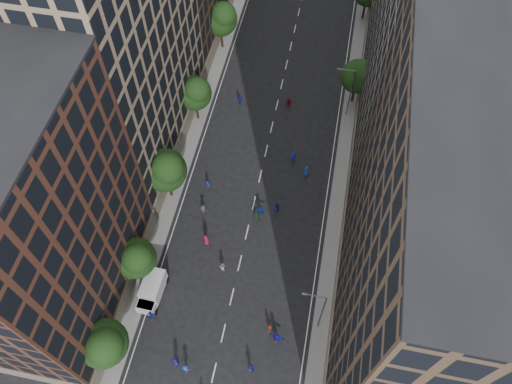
% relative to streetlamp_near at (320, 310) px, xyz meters
% --- Properties ---
extents(ground, '(240.00, 240.00, 0.00)m').
position_rel_streetlamp_near_xyz_m(ground, '(-10.37, 28.00, -5.17)').
color(ground, black).
rests_on(ground, ground).
extents(sidewalk_left, '(4.00, 105.00, 0.15)m').
position_rel_streetlamp_near_xyz_m(sidewalk_left, '(-22.37, 35.50, -5.09)').
color(sidewalk_left, slate).
rests_on(sidewalk_left, ground).
extents(sidewalk_right, '(4.00, 105.00, 0.15)m').
position_rel_streetlamp_near_xyz_m(sidewalk_right, '(1.63, 35.50, -5.09)').
color(sidewalk_right, slate).
rests_on(sidewalk_right, ground).
extents(bldg_left_a, '(14.00, 22.00, 30.00)m').
position_rel_streetlamp_near_xyz_m(bldg_left_a, '(-29.37, -1.00, 9.83)').
color(bldg_left_a, '#4E2A1D').
rests_on(bldg_left_a, ground).
extents(bldg_left_b, '(14.00, 26.00, 34.00)m').
position_rel_streetlamp_near_xyz_m(bldg_left_b, '(-29.37, 23.00, 11.83)').
color(bldg_left_b, '#907A5E').
rests_on(bldg_left_b, ground).
extents(bldg_right_a, '(14.00, 30.00, 36.00)m').
position_rel_streetlamp_near_xyz_m(bldg_right_a, '(8.63, 3.00, 12.83)').
color(bldg_right_a, '#4C3828').
rests_on(bldg_right_a, ground).
extents(bldg_right_b, '(14.00, 28.00, 33.00)m').
position_rel_streetlamp_near_xyz_m(bldg_right_b, '(8.63, 32.00, 11.33)').
color(bldg_right_b, '#696257').
rests_on(bldg_right_b, ground).
extents(tree_left_0, '(5.20, 5.20, 8.83)m').
position_rel_streetlamp_near_xyz_m(tree_left_0, '(-21.38, -8.15, 0.79)').
color(tree_left_0, black).
rests_on(tree_left_0, ground).
extents(tree_left_1, '(4.80, 4.80, 8.21)m').
position_rel_streetlamp_near_xyz_m(tree_left_1, '(-21.39, 1.86, 0.38)').
color(tree_left_1, black).
rests_on(tree_left_1, ground).
extents(tree_left_2, '(5.60, 5.60, 9.45)m').
position_rel_streetlamp_near_xyz_m(tree_left_2, '(-21.36, 13.83, 1.19)').
color(tree_left_2, black).
rests_on(tree_left_2, ground).
extents(tree_left_3, '(5.00, 5.00, 8.58)m').
position_rel_streetlamp_near_xyz_m(tree_left_3, '(-21.38, 27.85, 0.65)').
color(tree_left_3, black).
rests_on(tree_left_3, ground).
extents(tree_left_4, '(5.40, 5.40, 9.08)m').
position_rel_streetlamp_near_xyz_m(tree_left_4, '(-21.37, 43.84, 0.93)').
color(tree_left_4, black).
rests_on(tree_left_4, ground).
extents(tree_right_a, '(5.00, 5.00, 8.39)m').
position_rel_streetlamp_near_xyz_m(tree_right_a, '(1.02, 35.85, 0.46)').
color(tree_right_a, black).
rests_on(tree_right_a, ground).
extents(streetlamp_near, '(2.64, 0.22, 9.06)m').
position_rel_streetlamp_near_xyz_m(streetlamp_near, '(0.00, 0.00, 0.00)').
color(streetlamp_near, '#595B60').
rests_on(streetlamp_near, ground).
extents(streetlamp_far, '(2.64, 0.22, 9.06)m').
position_rel_streetlamp_near_xyz_m(streetlamp_far, '(0.00, 33.00, 0.00)').
color(streetlamp_far, '#595B60').
rests_on(streetlamp_far, ground).
extents(cargo_van, '(2.57, 5.17, 2.70)m').
position_rel_streetlamp_near_xyz_m(cargo_van, '(-19.66, -0.08, -3.74)').
color(cargo_van, silver).
rests_on(cargo_van, ground).
extents(skater_0, '(0.93, 0.76, 1.63)m').
position_rel_streetlamp_near_xyz_m(skater_0, '(-14.68, -7.38, -4.35)').
color(skater_0, '#12118C').
rests_on(skater_0, ground).
extents(skater_2, '(0.96, 0.87, 1.62)m').
position_rel_streetlamp_near_xyz_m(skater_2, '(-6.43, -6.36, -4.36)').
color(skater_2, '#171CBC').
rests_on(skater_2, ground).
extents(skater_3, '(1.11, 0.70, 1.64)m').
position_rel_streetlamp_near_xyz_m(skater_3, '(-13.38, -7.87, -4.35)').
color(skater_3, '#163FB3').
rests_on(skater_3, ground).
extents(skater_4, '(1.11, 0.51, 1.86)m').
position_rel_streetlamp_near_xyz_m(skater_4, '(-18.87, -2.84, -4.24)').
color(skater_4, '#131C9B').
rests_on(skater_4, ground).
extents(skater_5, '(1.86, 0.94, 1.92)m').
position_rel_streetlamp_near_xyz_m(skater_5, '(-4.17, -2.59, -4.21)').
color(skater_5, '#1B16B9').
rests_on(skater_5, ground).
extents(skater_6, '(1.10, 0.90, 1.94)m').
position_rel_streetlamp_near_xyz_m(skater_6, '(-15.08, 7.86, -4.20)').
color(skater_6, maroon).
rests_on(skater_6, ground).
extents(skater_7, '(0.62, 0.47, 1.52)m').
position_rel_streetlamp_near_xyz_m(skater_7, '(-5.15, -1.62, -4.41)').
color(skater_7, maroon).
rests_on(skater_7, ground).
extents(skater_8, '(0.85, 0.69, 1.63)m').
position_rel_streetlamp_near_xyz_m(skater_8, '(-12.24, 4.72, -4.35)').
color(skater_8, '#BCBBB7').
rests_on(skater_8, ground).
extents(skater_9, '(1.06, 0.65, 1.59)m').
position_rel_streetlamp_near_xyz_m(skater_9, '(-16.62, 12.22, -4.37)').
color(skater_9, '#3E3E42').
rests_on(skater_9, ground).
extents(skater_10, '(1.06, 0.52, 1.75)m').
position_rel_streetlamp_near_xyz_m(skater_10, '(-9.58, 12.46, -4.29)').
color(skater_10, '#1C6027').
rests_on(skater_10, ground).
extents(skater_11, '(1.88, 0.89, 1.95)m').
position_rel_streetlamp_near_xyz_m(skater_11, '(-9.12, 13.40, -4.19)').
color(skater_11, '#13379A').
rests_on(skater_11, ground).
extents(skater_12, '(0.94, 0.72, 1.73)m').
position_rel_streetlamp_near_xyz_m(skater_12, '(-4.14, 20.95, -4.30)').
color(skater_12, '#154BAF').
rests_on(skater_12, ground).
extents(skater_13, '(0.70, 0.55, 1.69)m').
position_rel_streetlamp_near_xyz_m(skater_13, '(-16.96, 16.04, -4.32)').
color(skater_13, '#142AA8').
rests_on(skater_13, ground).
extents(skater_14, '(0.99, 0.90, 1.67)m').
position_rel_streetlamp_near_xyz_m(skater_14, '(-7.24, 14.40, -4.33)').
color(skater_14, '#1B17BE').
rests_on(skater_14, ground).
extents(skater_15, '(1.31, 0.93, 1.84)m').
position_rel_streetlamp_near_xyz_m(skater_15, '(-6.31, 22.86, -4.25)').
color(skater_15, '#111A92').
rests_on(skater_15, ground).
extents(skater_16, '(1.07, 0.75, 1.68)m').
position_rel_streetlamp_near_xyz_m(skater_16, '(-15.97, 32.07, -4.33)').
color(skater_16, '#1324A1').
rests_on(skater_16, ground).
extents(skater_17, '(1.76, 1.04, 1.80)m').
position_rel_streetlamp_near_xyz_m(skater_17, '(-8.63, 32.99, -4.27)').
color(skater_17, maroon).
rests_on(skater_17, ground).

